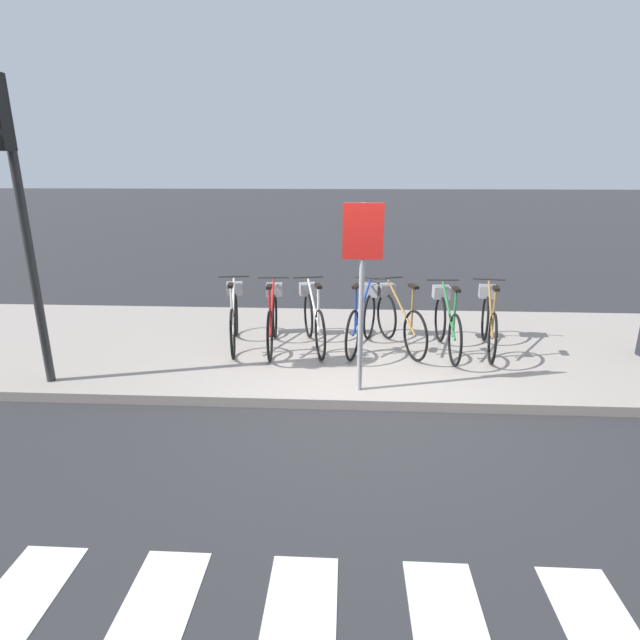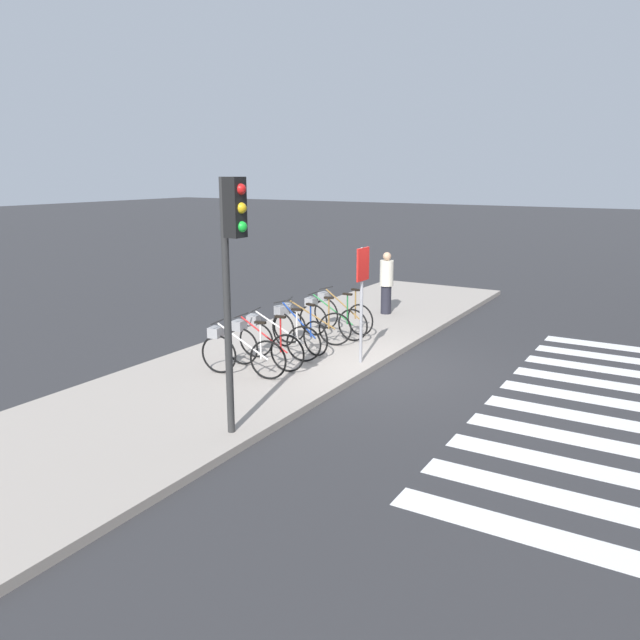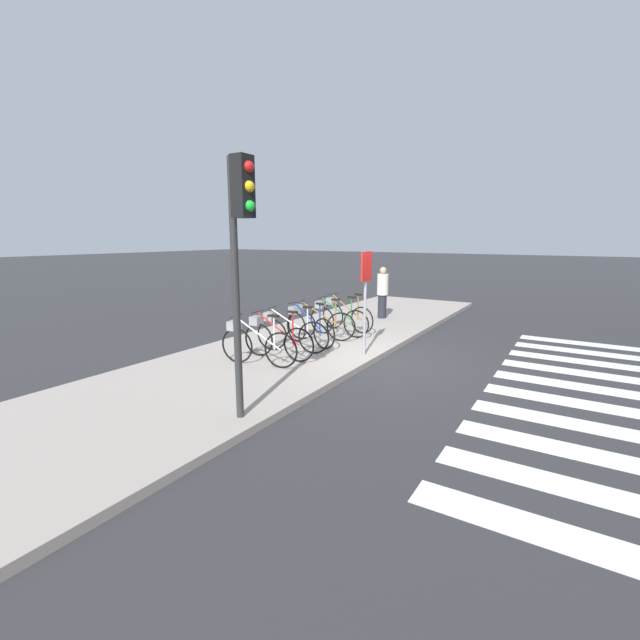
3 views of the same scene
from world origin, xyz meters
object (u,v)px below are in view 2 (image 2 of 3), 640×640
parked_bicycle_0 (238,351)px  traffic_light (232,254)px  parked_bicycle_1 (260,344)px  parked_bicycle_2 (275,336)px  sign_post (362,285)px  parked_bicycle_5 (329,317)px  pedestrian (386,282)px  parked_bicycle_3 (296,328)px  parked_bicycle_4 (308,323)px  parked_bicycle_6 (339,312)px

parked_bicycle_0 → traffic_light: traffic_light is taller
parked_bicycle_1 → parked_bicycle_2: 0.58m
traffic_light → sign_post: traffic_light is taller
parked_bicycle_5 → pedestrian: (2.78, -0.05, 0.36)m
parked_bicycle_2 → pedestrian: 4.69m
traffic_light → pedestrian: bearing=10.3°
sign_post → parked_bicycle_3: bearing=87.0°
parked_bicycle_3 → pedestrian: (3.95, -0.14, 0.36)m
parked_bicycle_4 → parked_bicycle_5: size_ratio=0.95×
parked_bicycle_1 → traffic_light: traffic_light is taller
parked_bicycle_2 → traffic_light: (-3.13, -1.55, 2.02)m
parked_bicycle_4 → parked_bicycle_5: 0.68m
parked_bicycle_1 → parked_bicycle_2: bearing=6.4°
parked_bicycle_4 → pedestrian: (3.45, -0.16, 0.36)m
parked_bicycle_0 → parked_bicycle_5: same height
parked_bicycle_1 → parked_bicycle_6: 3.08m
parked_bicycle_5 → parked_bicycle_4: bearing=170.3°
parked_bicycle_4 → traffic_light: bearing=-160.0°
parked_bicycle_1 → parked_bicycle_4: size_ratio=1.05×
parked_bicycle_4 → sign_post: size_ratio=0.73×
parked_bicycle_0 → parked_bicycle_1: same height
parked_bicycle_3 → traffic_light: size_ratio=0.47×
parked_bicycle_0 → parked_bicycle_4: 2.37m
parked_bicycle_0 → parked_bicycle_5: bearing=-1.2°
parked_bicycle_2 → parked_bicycle_1: bearing=-173.6°
sign_post → parked_bicycle_5: bearing=48.7°
pedestrian → sign_post: 4.31m
parked_bicycle_1 → sign_post: 2.15m
parked_bicycle_0 → pedestrian: (5.82, -0.12, 0.36)m
parked_bicycle_3 → parked_bicycle_6: bearing=-0.3°
parked_bicycle_1 → pedestrian: pedestrian is taller
parked_bicycle_5 → sign_post: bearing=-131.3°
parked_bicycle_0 → parked_bicycle_5: size_ratio=0.99×
parked_bicycle_3 → parked_bicycle_4: 0.49m
parked_bicycle_3 → parked_bicycle_5: size_ratio=0.97×
parked_bicycle_1 → parked_bicycle_0: bearing=175.4°
parked_bicycle_1 → sign_post: bearing=-49.6°
parked_bicycle_6 → traffic_light: (-5.64, -1.55, 2.02)m
parked_bicycle_1 → parked_bicycle_5: size_ratio=1.00×
parked_bicycle_2 → parked_bicycle_0: bearing=-179.1°
parked_bicycle_5 → pedestrian: pedestrian is taller
parked_bicycle_1 → sign_post: size_ratio=0.77×
parked_bicycle_3 → traffic_light: (-3.86, -1.56, 2.02)m
parked_bicycle_2 → sign_post: bearing=-66.6°
parked_bicycle_1 → parked_bicycle_2: same height
parked_bicycle_2 → parked_bicycle_3: bearing=0.5°
parked_bicycle_4 → parked_bicycle_6: (1.28, -0.03, 0.00)m
parked_bicycle_0 → traffic_light: size_ratio=0.48×
parked_bicycle_5 → sign_post: sign_post is taller
parked_bicycle_4 → parked_bicycle_2: bearing=-178.6°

